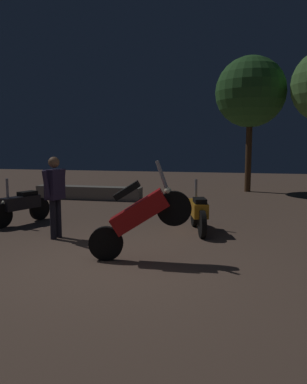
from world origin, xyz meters
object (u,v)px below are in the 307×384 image
(motorcycle_red_foreground, at_px, (139,215))
(motorcycle_black_parked_left, at_px, (21,206))
(motorcycle_orange_parked_right, at_px, (198,212))
(person_rider_beside, at_px, (55,190))

(motorcycle_red_foreground, distance_m, motorcycle_black_parked_left, 4.07)
(motorcycle_red_foreground, distance_m, motorcycle_orange_parked_right, 2.36)
(motorcycle_black_parked_left, distance_m, motorcycle_orange_parked_right, 4.18)
(motorcycle_red_foreground, xyz_separation_m, person_rider_beside, (-2.01, 1.03, 0.23))
(motorcycle_orange_parked_right, bearing_deg, person_rider_beside, 98.96)
(motorcycle_orange_parked_right, distance_m, person_rider_beside, 3.03)
(motorcycle_orange_parked_right, xyz_separation_m, person_rider_beside, (-2.73, -1.21, 0.54))
(motorcycle_red_foreground, bearing_deg, person_rider_beside, 141.42)
(motorcycle_red_foreground, xyz_separation_m, motorcycle_black_parked_left, (-3.47, 2.11, -0.31))
(motorcycle_black_parked_left, height_order, motorcycle_orange_parked_right, same)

